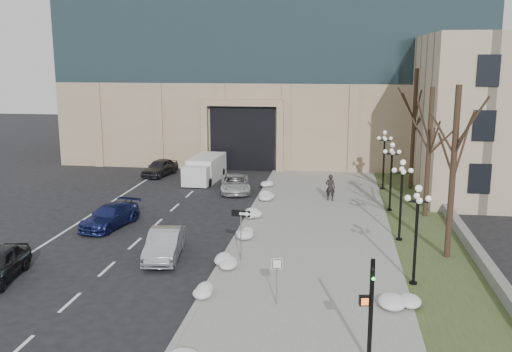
# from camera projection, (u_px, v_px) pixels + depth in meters

# --- Properties ---
(ground) EXTENTS (160.00, 160.00, 0.00)m
(ground) POSITION_uv_depth(u_px,v_px,m) (207.00, 335.00, 21.57)
(ground) COLOR black
(ground) RESTS_ON ground
(sidewalk) EXTENTS (9.00, 40.00, 0.12)m
(sidewalk) POSITION_uv_depth(u_px,v_px,m) (316.00, 229.00, 34.63)
(sidewalk) COLOR gray
(sidewalk) RESTS_ON ground
(curb) EXTENTS (0.30, 40.00, 0.14)m
(curb) POSITION_uv_depth(u_px,v_px,m) (243.00, 226.00, 35.26)
(curb) COLOR gray
(curb) RESTS_ON ground
(grass_strip) EXTENTS (4.00, 40.00, 0.10)m
(grass_strip) POSITION_uv_depth(u_px,v_px,m) (426.00, 234.00, 33.72)
(grass_strip) COLOR #354321
(grass_strip) RESTS_ON ground
(stone_wall) EXTENTS (0.50, 30.00, 0.70)m
(stone_wall) POSITION_uv_depth(u_px,v_px,m) (455.00, 221.00, 35.32)
(stone_wall) COLOR gray
(stone_wall) RESTS_ON ground
(car_b) EXTENTS (2.19, 4.75, 1.51)m
(car_b) POSITION_uv_depth(u_px,v_px,m) (164.00, 244.00, 29.68)
(car_b) COLOR #A0A4A7
(car_b) RESTS_ON ground
(car_c) EXTENTS (2.88, 5.06, 1.38)m
(car_c) POSITION_uv_depth(u_px,v_px,m) (110.00, 216.00, 35.21)
(car_c) COLOR navy
(car_c) RESTS_ON ground
(car_d) EXTENTS (3.15, 5.17, 1.34)m
(car_d) POSITION_uv_depth(u_px,v_px,m) (235.00, 184.00, 44.43)
(car_d) COLOR silver
(car_d) RESTS_ON ground
(car_e) EXTENTS (2.61, 4.65, 1.49)m
(car_e) POSITION_uv_depth(u_px,v_px,m) (160.00, 167.00, 50.51)
(car_e) COLOR #2B2A2F
(car_e) RESTS_ON ground
(pedestrian) EXTENTS (0.78, 0.58, 1.93)m
(pedestrian) POSITION_uv_depth(u_px,v_px,m) (330.00, 187.00, 41.23)
(pedestrian) COLOR black
(pedestrian) RESTS_ON sidewalk
(box_truck) EXTENTS (2.53, 6.44, 2.01)m
(box_truck) POSITION_uv_depth(u_px,v_px,m) (205.00, 169.00, 48.48)
(box_truck) COLOR silver
(box_truck) RESTS_ON ground
(one_way_sign) EXTENTS (1.03, 0.35, 2.76)m
(one_way_sign) POSITION_uv_depth(u_px,v_px,m) (244.00, 220.00, 28.70)
(one_way_sign) COLOR slate
(one_way_sign) RESTS_ON ground
(keep_sign) EXTENTS (0.45, 0.15, 2.14)m
(keep_sign) POSITION_uv_depth(u_px,v_px,m) (277.00, 272.00, 23.69)
(keep_sign) COLOR slate
(keep_sign) RESTS_ON ground
(traffic_signal) EXTENTS (0.66, 0.87, 3.84)m
(traffic_signal) POSITION_uv_depth(u_px,v_px,m) (370.00, 314.00, 19.00)
(traffic_signal) COLOR black
(traffic_signal) RESTS_ON ground
(snow_clump_b) EXTENTS (1.10, 1.60, 0.36)m
(snow_clump_b) POSITION_uv_depth(u_px,v_px,m) (210.00, 294.00, 24.52)
(snow_clump_b) COLOR white
(snow_clump_b) RESTS_ON sidewalk
(snow_clump_c) EXTENTS (1.10, 1.60, 0.36)m
(snow_clump_c) POSITION_uv_depth(u_px,v_px,m) (225.00, 262.00, 28.45)
(snow_clump_c) COLOR white
(snow_clump_c) RESTS_ON sidewalk
(snow_clump_d) EXTENTS (1.10, 1.60, 0.36)m
(snow_clump_d) POSITION_uv_depth(u_px,v_px,m) (246.00, 235.00, 32.79)
(snow_clump_d) COLOR white
(snow_clump_d) RESTS_ON sidewalk
(snow_clump_e) EXTENTS (1.10, 1.60, 0.36)m
(snow_clump_e) POSITION_uv_depth(u_px,v_px,m) (253.00, 215.00, 36.80)
(snow_clump_e) COLOR white
(snow_clump_e) RESTS_ON sidewalk
(snow_clump_f) EXTENTS (1.10, 1.60, 0.36)m
(snow_clump_f) POSITION_uv_depth(u_px,v_px,m) (264.00, 198.00, 41.51)
(snow_clump_f) COLOR white
(snow_clump_f) RESTS_ON sidewalk
(snow_clump_g) EXTENTS (1.10, 1.60, 0.36)m
(snow_clump_g) POSITION_uv_depth(u_px,v_px,m) (270.00, 185.00, 45.56)
(snow_clump_g) COLOR white
(snow_clump_g) RESTS_ON sidewalk
(snow_clump_h) EXTENTS (1.10, 1.60, 0.36)m
(snow_clump_h) POSITION_uv_depth(u_px,v_px,m) (400.00, 302.00, 23.74)
(snow_clump_h) COLOR white
(snow_clump_h) RESTS_ON sidewalk
(lamppost_a) EXTENTS (1.18, 1.18, 4.76)m
(lamppost_a) POSITION_uv_depth(u_px,v_px,m) (417.00, 222.00, 25.59)
(lamppost_a) COLOR black
(lamppost_a) RESTS_ON ground
(lamppost_b) EXTENTS (1.18, 1.18, 4.76)m
(lamppost_b) POSITION_uv_depth(u_px,v_px,m) (402.00, 189.00, 31.89)
(lamppost_b) COLOR black
(lamppost_b) RESTS_ON ground
(lamppost_c) EXTENTS (1.18, 1.18, 4.76)m
(lamppost_c) POSITION_uv_depth(u_px,v_px,m) (391.00, 168.00, 38.19)
(lamppost_c) COLOR black
(lamppost_c) RESTS_ON ground
(lamppost_d) EXTENTS (1.18, 1.18, 4.76)m
(lamppost_d) POSITION_uv_depth(u_px,v_px,m) (384.00, 152.00, 44.49)
(lamppost_d) COLOR black
(lamppost_d) RESTS_ON ground
(tree_near) EXTENTS (3.20, 3.20, 9.00)m
(tree_near) POSITION_uv_depth(u_px,v_px,m) (455.00, 148.00, 28.60)
(tree_near) COLOR black
(tree_near) RESTS_ON ground
(tree_mid) EXTENTS (3.20, 3.20, 8.50)m
(tree_mid) POSITION_uv_depth(u_px,v_px,m) (430.00, 134.00, 36.42)
(tree_mid) COLOR black
(tree_mid) RESTS_ON ground
(tree_far) EXTENTS (3.20, 3.20, 9.50)m
(tree_far) POSITION_uv_depth(u_px,v_px,m) (415.00, 112.00, 44.04)
(tree_far) COLOR black
(tree_far) RESTS_ON ground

